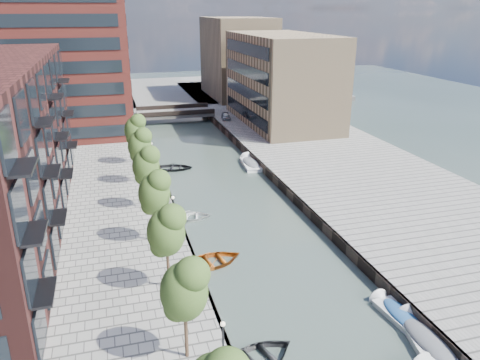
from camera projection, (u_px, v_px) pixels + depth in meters
name	position (u px, v px, depth m)	size (l,w,h in m)	color
water	(217.00, 181.00, 54.08)	(300.00, 300.00, 0.00)	#38473F
quay_right	(342.00, 164.00, 58.04)	(20.00, 140.00, 1.00)	gray
quay_wall_left	(164.00, 182.00, 52.33)	(0.25, 140.00, 1.00)	#332823
quay_wall_right	(267.00, 172.00, 55.48)	(0.25, 140.00, 1.00)	#332823
far_closure	(157.00, 92.00, 108.05)	(80.00, 40.00, 1.00)	gray
tower	(59.00, 29.00, 66.73)	(18.00, 18.00, 30.00)	maroon
tan_block_near	(281.00, 79.00, 75.30)	(12.00, 25.00, 14.00)	tan
tan_block_far	(238.00, 57.00, 98.41)	(12.00, 20.00, 16.00)	tan
bridge	(175.00, 113.00, 82.47)	(13.00, 6.00, 1.30)	gray
tree_1	(184.00, 288.00, 23.89)	(2.50, 2.50, 5.95)	#382619
tree_2	(166.00, 229.00, 30.20)	(2.50, 2.50, 5.95)	#382619
tree_3	(154.00, 191.00, 36.52)	(2.50, 2.50, 5.95)	#382619
tree_4	(146.00, 164.00, 42.84)	(2.50, 2.50, 5.95)	#382619
tree_5	(140.00, 144.00, 49.15)	(2.50, 2.50, 5.95)	#382619
tree_6	(135.00, 129.00, 55.47)	(2.50, 2.50, 5.95)	#382619
lamp_0	(223.00, 350.00, 22.13)	(0.24, 0.24, 4.12)	black
lamp_1	(174.00, 215.00, 36.57)	(0.24, 0.24, 4.12)	black
lamp_2	(152.00, 157.00, 51.01)	(0.24, 0.24, 4.12)	black
sloop_2	(213.00, 264.00, 36.41)	(3.48, 4.87, 1.01)	#A64C12
sloop_3	(189.00, 218.00, 44.32)	(2.97, 4.15, 0.86)	white
sloop_4	(174.00, 169.00, 57.78)	(3.25, 4.56, 0.94)	black
motorboat_1	(425.00, 338.00, 27.88)	(2.98, 5.67, 1.80)	white
motorboat_3	(397.00, 314.00, 30.17)	(1.97, 4.63, 1.50)	silver
motorboat_4	(250.00, 163.00, 59.31)	(2.46, 5.70, 1.84)	white
car	(226.00, 116.00, 79.25)	(1.39, 3.47, 1.18)	#A7A9AC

